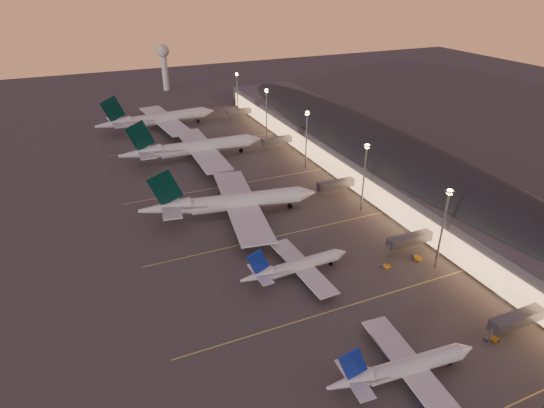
{
  "coord_description": "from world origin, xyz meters",
  "views": [
    {
      "loc": [
        -54.31,
        -83.92,
        79.43
      ],
      "look_at": [
        2.0,
        45.0,
        7.0
      ],
      "focal_mm": 30.0,
      "sensor_mm": 36.0,
      "label": 1
    }
  ],
  "objects_px": {
    "airliner_narrow_south": "(403,368)",
    "baggage_tug_b": "(506,328)",
    "radar_tower": "(164,60)",
    "baggage_tug_a": "(492,339)",
    "airliner_narrow_north": "(296,266)",
    "airliner_wide_far": "(158,119)",
    "airliner_wide_mid": "(194,148)",
    "airliner_wide_near": "(231,203)",
    "baggage_tug_d": "(417,258)",
    "baggage_tug_c": "(385,266)"
  },
  "relations": [
    {
      "from": "airliner_wide_far",
      "to": "airliner_wide_mid",
      "type": "bearing_deg",
      "value": -89.85
    },
    {
      "from": "baggage_tug_c",
      "to": "airliner_narrow_south",
      "type": "bearing_deg",
      "value": -87.3
    },
    {
      "from": "airliner_narrow_north",
      "to": "baggage_tug_d",
      "type": "height_order",
      "value": "airliner_narrow_north"
    },
    {
      "from": "airliner_wide_far",
      "to": "baggage_tug_a",
      "type": "relative_size",
      "value": 19.39
    },
    {
      "from": "airliner_wide_mid",
      "to": "baggage_tug_b",
      "type": "height_order",
      "value": "airliner_wide_mid"
    },
    {
      "from": "airliner_wide_near",
      "to": "baggage_tug_a",
      "type": "bearing_deg",
      "value": -57.73
    },
    {
      "from": "airliner_wide_near",
      "to": "radar_tower",
      "type": "height_order",
      "value": "radar_tower"
    },
    {
      "from": "baggage_tug_b",
      "to": "radar_tower",
      "type": "bearing_deg",
      "value": 66.93
    },
    {
      "from": "airliner_wide_mid",
      "to": "baggage_tug_b",
      "type": "bearing_deg",
      "value": -73.3
    },
    {
      "from": "airliner_wide_far",
      "to": "baggage_tug_b",
      "type": "relative_size",
      "value": 17.24
    },
    {
      "from": "airliner_wide_near",
      "to": "airliner_wide_far",
      "type": "xyz_separation_m",
      "value": [
        -4.04,
        113.05,
        0.28
      ]
    },
    {
      "from": "airliner_wide_near",
      "to": "airliner_wide_far",
      "type": "distance_m",
      "value": 113.12
    },
    {
      "from": "radar_tower",
      "to": "baggage_tug_b",
      "type": "relative_size",
      "value": 8.28
    },
    {
      "from": "airliner_narrow_south",
      "to": "baggage_tug_a",
      "type": "relative_size",
      "value": 10.4
    },
    {
      "from": "airliner_narrow_south",
      "to": "airliner_wide_mid",
      "type": "distance_m",
      "value": 145.46
    },
    {
      "from": "airliner_wide_mid",
      "to": "radar_tower",
      "type": "height_order",
      "value": "radar_tower"
    },
    {
      "from": "airliner_narrow_south",
      "to": "airliner_narrow_north",
      "type": "height_order",
      "value": "airliner_narrow_south"
    },
    {
      "from": "baggage_tug_b",
      "to": "airliner_narrow_south",
      "type": "bearing_deg",
      "value": 156.12
    },
    {
      "from": "airliner_narrow_north",
      "to": "radar_tower",
      "type": "xyz_separation_m",
      "value": [
        14.48,
        247.2,
        18.67
      ]
    },
    {
      "from": "baggage_tug_c",
      "to": "baggage_tug_d",
      "type": "bearing_deg",
      "value": 33.16
    },
    {
      "from": "baggage_tug_b",
      "to": "baggage_tug_c",
      "type": "xyz_separation_m",
      "value": [
        -11.39,
        33.81,
        -0.07
      ]
    },
    {
      "from": "airliner_narrow_north",
      "to": "baggage_tug_d",
      "type": "relative_size",
      "value": 9.69
    },
    {
      "from": "radar_tower",
      "to": "baggage_tug_a",
      "type": "bearing_deg",
      "value": -86.58
    },
    {
      "from": "baggage_tug_b",
      "to": "baggage_tug_d",
      "type": "height_order",
      "value": "baggage_tug_b"
    },
    {
      "from": "airliner_narrow_south",
      "to": "airliner_wide_far",
      "type": "distance_m",
      "value": 199.01
    },
    {
      "from": "airliner_wide_near",
      "to": "radar_tower",
      "type": "bearing_deg",
      "value": 93.15
    },
    {
      "from": "baggage_tug_a",
      "to": "baggage_tug_d",
      "type": "distance_m",
      "value": 35.58
    },
    {
      "from": "airliner_wide_near",
      "to": "radar_tower",
      "type": "xyz_separation_m",
      "value": [
        19.72,
        204.98,
        16.58
      ]
    },
    {
      "from": "airliner_narrow_north",
      "to": "airliner_wide_near",
      "type": "height_order",
      "value": "airliner_wide_near"
    },
    {
      "from": "baggage_tug_d",
      "to": "baggage_tug_c",
      "type": "bearing_deg",
      "value": -92.52
    },
    {
      "from": "airliner_narrow_south",
      "to": "baggage_tug_b",
      "type": "xyz_separation_m",
      "value": [
        33.48,
        2.25,
        -2.85
      ]
    },
    {
      "from": "airliner_narrow_south",
      "to": "airliner_narrow_north",
      "type": "relative_size",
      "value": 1.05
    },
    {
      "from": "airliner_wide_mid",
      "to": "baggage_tug_a",
      "type": "height_order",
      "value": "airliner_wide_mid"
    },
    {
      "from": "airliner_wide_near",
      "to": "airliner_narrow_south",
      "type": "bearing_deg",
      "value": -74.93
    },
    {
      "from": "airliner_narrow_south",
      "to": "airliner_narrow_north",
      "type": "xyz_separation_m",
      "value": [
        -4.4,
        43.26,
        -0.14
      ]
    },
    {
      "from": "airliner_wide_far",
      "to": "baggage_tug_b",
      "type": "xyz_separation_m",
      "value": [
        47.16,
        -196.28,
        -5.07
      ]
    },
    {
      "from": "radar_tower",
      "to": "baggage_tug_c",
      "type": "relative_size",
      "value": 9.87
    },
    {
      "from": "airliner_wide_mid",
      "to": "baggage_tug_d",
      "type": "bearing_deg",
      "value": -68.66
    },
    {
      "from": "airliner_wide_near",
      "to": "baggage_tug_d",
      "type": "xyz_separation_m",
      "value": [
        43.32,
        -49.64,
        -4.81
      ]
    },
    {
      "from": "radar_tower",
      "to": "baggage_tug_c",
      "type": "height_order",
      "value": "radar_tower"
    },
    {
      "from": "radar_tower",
      "to": "baggage_tug_b",
      "type": "height_order",
      "value": "radar_tower"
    },
    {
      "from": "baggage_tug_b",
      "to": "baggage_tug_c",
      "type": "relative_size",
      "value": 1.19
    },
    {
      "from": "baggage_tug_c",
      "to": "airliner_wide_mid",
      "type": "bearing_deg",
      "value": 139.35
    },
    {
      "from": "airliner_wide_near",
      "to": "airliner_wide_mid",
      "type": "height_order",
      "value": "airliner_wide_mid"
    },
    {
      "from": "airliner_wide_near",
      "to": "baggage_tug_a",
      "type": "height_order",
      "value": "airliner_wide_near"
    },
    {
      "from": "airliner_wide_far",
      "to": "airliner_narrow_south",
      "type": "bearing_deg",
      "value": -92.56
    },
    {
      "from": "baggage_tug_a",
      "to": "baggage_tug_b",
      "type": "bearing_deg",
      "value": 28.59
    },
    {
      "from": "airliner_wide_near",
      "to": "baggage_tug_a",
      "type": "relative_size",
      "value": 18.38
    },
    {
      "from": "airliner_narrow_south",
      "to": "baggage_tug_a",
      "type": "xyz_separation_m",
      "value": [
        27.4,
        0.82,
        -2.9
      ]
    },
    {
      "from": "airliner_wide_far",
      "to": "baggage_tug_b",
      "type": "bearing_deg",
      "value": -82.99
    }
  ]
}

